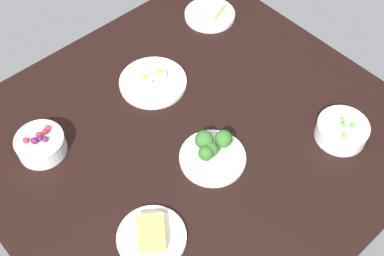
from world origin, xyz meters
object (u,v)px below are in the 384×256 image
(plate_eggs, at_px, (153,81))
(bowl_berries, at_px, (41,144))
(plate_cheese, at_px, (151,236))
(plate_sandwich, at_px, (210,13))
(plate_broccoli, at_px, (212,152))
(bowl_peas, at_px, (342,130))

(plate_eggs, bearing_deg, bowl_berries, -1.60)
(plate_cheese, bearing_deg, plate_sandwich, -142.92)
(plate_sandwich, distance_m, plate_eggs, 0.36)
(plate_cheese, bearing_deg, plate_eggs, -129.57)
(plate_broccoli, relative_size, plate_eggs, 0.88)
(bowl_peas, xyz_separation_m, plate_eggs, (0.27, -0.51, -0.02))
(bowl_peas, relative_size, plate_broccoli, 0.80)
(plate_eggs, bearing_deg, bowl_peas, 117.63)
(plate_broccoli, bearing_deg, plate_cheese, 15.38)
(bowl_peas, relative_size, plate_sandwich, 0.84)
(plate_cheese, bearing_deg, bowl_peas, 169.12)
(plate_eggs, height_order, bowl_berries, bowl_berries)
(bowl_berries, bearing_deg, plate_sandwich, -172.08)
(plate_cheese, xyz_separation_m, plate_eggs, (-0.33, -0.39, -0.00))
(bowl_peas, xyz_separation_m, plate_sandwich, (-0.08, -0.62, -0.01))
(plate_sandwich, bearing_deg, plate_broccoli, 47.35)
(bowl_peas, relative_size, plate_eggs, 0.70)
(plate_broccoli, distance_m, plate_eggs, 0.32)
(bowl_peas, bearing_deg, plate_eggs, -62.37)
(bowl_berries, bearing_deg, plate_eggs, 178.40)
(plate_broccoli, bearing_deg, plate_sandwich, -132.65)
(plate_cheese, bearing_deg, bowl_berries, -81.93)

